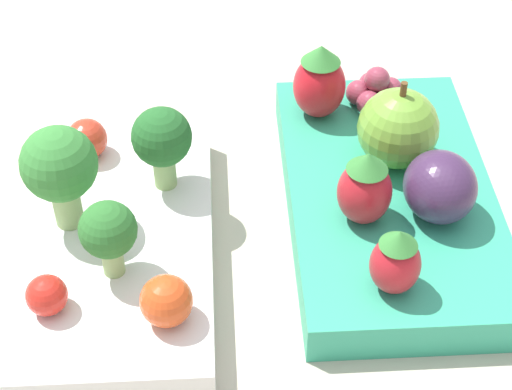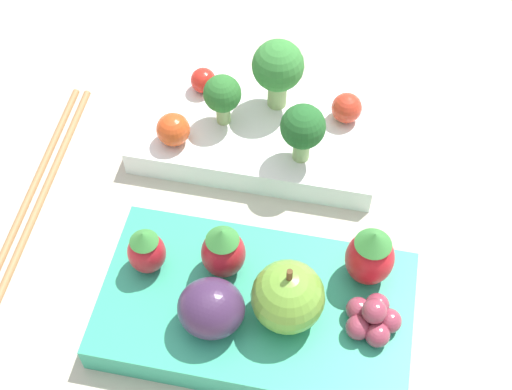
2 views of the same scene
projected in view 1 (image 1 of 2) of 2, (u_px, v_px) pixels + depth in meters
The scene contains 15 objects.
ground_plane at pixel (253, 245), 0.49m from camera, with size 4.00×4.00×0.00m, color #BCB29E.
bento_box_savoury at pixel (116, 250), 0.47m from camera, with size 0.20×0.13×0.02m.
bento_box_fruit at pixel (388, 200), 0.50m from camera, with size 0.22×0.14×0.02m.
broccoli_floret_0 at pixel (108, 232), 0.42m from camera, with size 0.03×0.03×0.04m.
broccoli_floret_1 at pixel (60, 167), 0.44m from camera, with size 0.04×0.04×0.06m.
broccoli_floret_2 at pixel (162, 140), 0.47m from camera, with size 0.03×0.03×0.05m.
cherry_tomato_0 at pixel (166, 301), 0.41m from camera, with size 0.03×0.03×0.03m.
cherry_tomato_1 at pixel (47, 295), 0.42m from camera, with size 0.02×0.02×0.02m.
cherry_tomato_2 at pixel (87, 139), 0.50m from camera, with size 0.02×0.02×0.02m.
apple at pixel (398, 128), 0.49m from camera, with size 0.05×0.05×0.06m.
strawberry_0 at pixel (396, 261), 0.42m from camera, with size 0.03×0.03×0.04m.
strawberry_1 at pixel (320, 82), 0.52m from camera, with size 0.03×0.03×0.05m.
strawberry_2 at pixel (365, 188), 0.45m from camera, with size 0.03×0.03×0.05m.
plum at pixel (440, 187), 0.46m from camera, with size 0.04×0.04×0.04m.
grape_cluster at pixel (376, 92), 0.54m from camera, with size 0.04×0.04×0.03m.
Camera 1 is at (-0.33, 0.05, 0.35)m, focal length 60.00 mm.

